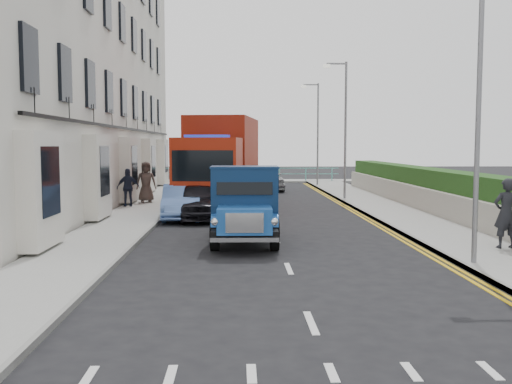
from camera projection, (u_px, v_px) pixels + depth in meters
The scene contains 21 objects.
ground at pixel (282, 252), 15.06m from camera, with size 120.00×120.00×0.00m, color black.
pavement_west at pixel (142, 211), 23.86m from camera, with size 2.40×38.00×0.12m, color gray.
pavement_east at pixel (390, 210), 24.19m from camera, with size 2.60×38.00×0.12m, color gray.
promenade at pixel (253, 181), 43.95m from camera, with size 30.00×2.50×0.12m, color gray.
sea_plane at pixel (247, 167), 74.83m from camera, with size 120.00×120.00×0.00m, color slate.
terrace_west at pixel (63, 54), 27.12m from camera, with size 6.31×30.20×14.25m.
garden_east at pixel (435, 191), 24.19m from camera, with size 1.45×28.00×1.75m.
seafront_railing at pixel (253, 175), 43.11m from camera, with size 13.00×0.08×1.11m.
lamp_near at pixel (474, 93), 12.88m from camera, with size 1.23×0.18×7.00m.
lamp_mid at pixel (343, 122), 28.81m from camera, with size 1.23×0.18×7.00m.
lamp_far at pixel (316, 128), 38.77m from camera, with size 1.23×0.18×7.00m.
bedford_lorry at pixel (245, 210), 16.01m from camera, with size 1.95×4.72×2.21m.
red_lorry at pixel (220, 160), 25.70m from camera, with size 3.67×8.08×4.09m.
parked_car_front at pixel (199, 201), 21.76m from camera, with size 1.67×4.15×1.41m, color black.
parked_car_mid at pixel (182, 202), 21.88m from camera, with size 1.39×3.99×1.32m, color #668EDB.
parked_car_rear at pixel (209, 187), 28.47m from camera, with size 2.09×5.13×1.49m, color #A3A4A8.
seafront_car_left at pixel (209, 173), 41.79m from camera, with size 2.59×5.63×1.56m, color black.
seafront_car_right at pixel (264, 178), 35.62m from camera, with size 1.89×4.69×1.60m, color #A0A1A5.
pedestrian_east_near at pixel (506, 213), 14.95m from camera, with size 0.67×0.44×1.85m, color black.
pedestrian_west_near at pixel (128, 188), 25.11m from camera, with size 0.98×0.41×1.68m, color black.
pedestrian_west_far at pixel (146, 182), 26.93m from camera, with size 0.94×0.61×1.93m, color #463832.
Camera 1 is at (-1.17, -14.85, 2.84)m, focal length 40.00 mm.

